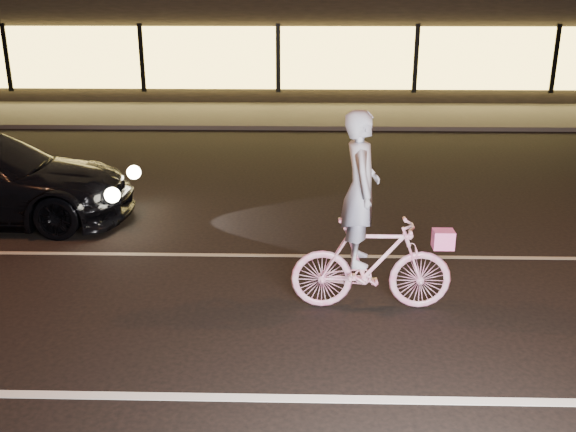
{
  "coord_description": "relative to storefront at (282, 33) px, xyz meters",
  "views": [
    {
      "loc": [
        0.86,
        -6.69,
        3.68
      ],
      "look_at": [
        0.68,
        0.6,
        1.11
      ],
      "focal_mm": 40.0,
      "sensor_mm": 36.0,
      "label": 1
    }
  ],
  "objects": [
    {
      "name": "storefront",
      "position": [
        0.0,
        0.0,
        0.0
      ],
      "size": [
        25.4,
        8.42,
        4.2
      ],
      "color": "black",
      "rests_on": "ground"
    },
    {
      "name": "lane_stripe_far",
      "position": [
        0.0,
        -16.97,
        -2.14
      ],
      "size": [
        60.0,
        0.1,
        0.01
      ],
      "primitive_type": "cube",
      "color": "gray",
      "rests_on": "ground"
    },
    {
      "name": "cyclist",
      "position": [
        1.64,
        -18.57,
        -1.28
      ],
      "size": [
        1.94,
        0.67,
        2.44
      ],
      "rotation": [
        0.0,
        0.0,
        1.57
      ],
      "color": "#DE3981",
      "rests_on": "ground"
    },
    {
      "name": "ground",
      "position": [
        0.0,
        -18.97,
        -2.15
      ],
      "size": [
        90.0,
        90.0,
        0.0
      ],
      "primitive_type": "plane",
      "color": "black",
      "rests_on": "ground"
    },
    {
      "name": "lane_stripe_near",
      "position": [
        0.0,
        -20.47,
        -2.14
      ],
      "size": [
        60.0,
        0.12,
        0.01
      ],
      "primitive_type": "cube",
      "color": "silver",
      "rests_on": "ground"
    },
    {
      "name": "sidewalk",
      "position": [
        0.0,
        -5.97,
        -2.09
      ],
      "size": [
        30.0,
        4.0,
        0.12
      ],
      "primitive_type": "cube",
      "color": "#383533",
      "rests_on": "ground"
    }
  ]
}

